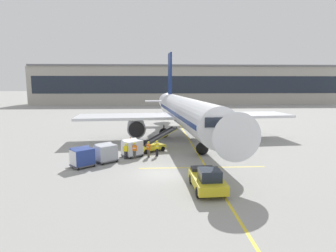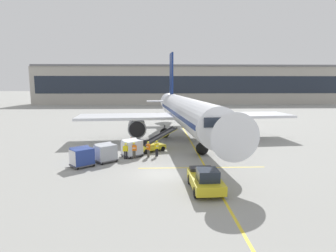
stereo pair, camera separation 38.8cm
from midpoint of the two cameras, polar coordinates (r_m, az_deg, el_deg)
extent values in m
plane|color=gray|center=(25.26, -1.77, -9.59)|extent=(600.00, 600.00, 0.00)
cylinder|color=silver|center=(40.08, 3.45, 2.81)|extent=(6.62, 30.78, 4.04)
cube|color=navy|center=(40.08, 3.45, 2.81)|extent=(6.56, 29.57, 0.48)
cone|color=silver|center=(23.48, 11.55, -1.37)|extent=(4.17, 4.35, 3.84)
cone|color=silver|center=(58.27, -0.03, 4.89)|extent=(3.97, 6.73, 3.43)
cube|color=silver|center=(40.17, -8.14, 1.88)|extent=(14.98, 7.32, 0.36)
cylinder|color=#93969E|center=(39.75, -6.71, -0.24)|extent=(2.83, 4.17, 2.50)
cylinder|color=black|center=(37.74, -6.66, -0.70)|extent=(2.13, 0.30, 2.13)
cube|color=silver|center=(43.13, 13.83, 2.17)|extent=(14.98, 7.32, 0.36)
cylinder|color=#93969E|center=(42.40, 12.85, 0.15)|extent=(2.83, 4.17, 2.50)
cylinder|color=black|center=(40.52, 13.85, -0.26)|extent=(2.13, 0.30, 2.13)
cube|color=navy|center=(56.57, 0.18, 9.94)|extent=(0.59, 3.68, 9.16)
cube|color=silver|center=(56.33, 0.23, 5.08)|extent=(10.04, 3.27, 0.20)
cube|color=#1E2633|center=(26.05, 9.56, 0.99)|extent=(2.97, 2.05, 0.89)
cylinder|color=#47474C|center=(31.62, 6.59, -3.52)|extent=(0.22, 0.22, 1.16)
sphere|color=black|center=(31.75, 6.58, -4.55)|extent=(1.42, 1.42, 1.42)
cylinder|color=#47474C|center=(41.45, -1.09, -0.61)|extent=(0.22, 0.22, 1.16)
sphere|color=black|center=(41.55, -1.09, -1.40)|extent=(1.42, 1.42, 1.42)
cylinder|color=#47474C|center=(42.55, 7.03, -0.43)|extent=(0.22, 0.22, 1.16)
sphere|color=black|center=(42.65, 7.02, -1.20)|extent=(1.42, 1.42, 1.42)
cube|color=gold|center=(33.17, -3.86, -4.31)|extent=(3.69, 3.30, 0.44)
cube|color=black|center=(32.83, -5.57, -3.45)|extent=(0.81, 0.81, 0.70)
cylinder|color=#333338|center=(33.19, -4.59, -3.22)|extent=(0.08, 0.08, 0.80)
cube|color=gold|center=(33.68, -2.10, -2.26)|extent=(4.55, 3.66, 1.83)
cube|color=black|center=(33.67, -2.10, -2.11)|extent=(4.35, 3.46, 1.68)
cube|color=#333338|center=(33.32, -1.65, -2.17)|extent=(3.99, 2.94, 1.87)
cube|color=#333338|center=(34.01, -2.55, -1.95)|extent=(3.99, 2.94, 1.87)
cylinder|color=black|center=(33.33, -1.44, -4.63)|extent=(0.57, 0.49, 0.56)
cylinder|color=black|center=(34.48, -2.93, -4.19)|extent=(0.57, 0.49, 0.56)
cylinder|color=black|center=(31.98, -4.85, -5.22)|extent=(0.57, 0.49, 0.56)
cylinder|color=black|center=(33.18, -6.27, -4.73)|extent=(0.57, 0.49, 0.56)
cube|color=#515156|center=(31.13, -7.56, -5.77)|extent=(2.56, 2.51, 0.12)
cylinder|color=#4C4C51|center=(30.41, -9.65, -6.18)|extent=(0.58, 0.50, 0.07)
cube|color=silver|center=(30.95, -7.59, -4.32)|extent=(2.42, 2.37, 1.50)
cube|color=silver|center=(31.17, -8.05, -3.25)|extent=(1.95, 1.82, 0.74)
cube|color=silver|center=(30.42, -9.08, -4.57)|extent=(0.95, 1.12, 1.38)
sphere|color=black|center=(31.26, -9.49, -5.87)|extent=(0.30, 0.30, 0.30)
sphere|color=black|center=(30.17, -8.06, -6.36)|extent=(0.30, 0.30, 0.30)
sphere|color=black|center=(32.14, -7.09, -5.42)|extent=(0.30, 0.30, 0.30)
sphere|color=black|center=(31.07, -5.62, -5.88)|extent=(0.30, 0.30, 0.30)
cube|color=#515156|center=(29.44, -12.75, -6.74)|extent=(2.56, 2.51, 0.12)
cylinder|color=#4C4C51|center=(28.82, -15.08, -7.18)|extent=(0.58, 0.50, 0.07)
cube|color=#9EA3AD|center=(29.24, -12.80, -5.21)|extent=(2.42, 2.37, 1.50)
cube|color=#9EA3AD|center=(29.48, -13.23, -4.07)|extent=(1.95, 1.82, 0.74)
cube|color=silver|center=(28.79, -14.47, -5.49)|extent=(0.95, 1.12, 1.38)
sphere|color=black|center=(29.66, -14.75, -6.82)|extent=(0.30, 0.30, 0.30)
sphere|color=black|center=(28.51, -13.45, -7.40)|extent=(0.30, 0.30, 0.30)
sphere|color=black|center=(30.41, -12.08, -6.35)|extent=(0.30, 0.30, 0.30)
sphere|color=black|center=(29.29, -10.71, -6.88)|extent=(0.30, 0.30, 0.30)
cube|color=#515156|center=(28.37, -17.22, -7.50)|extent=(2.56, 2.51, 0.12)
cylinder|color=#4C4C51|center=(27.85, -19.74, -7.94)|extent=(0.58, 0.50, 0.07)
cube|color=navy|center=(28.17, -17.29, -5.91)|extent=(2.42, 2.37, 1.50)
cube|color=navy|center=(28.41, -17.70, -4.72)|extent=(1.95, 1.82, 0.74)
cube|color=silver|center=(27.78, -19.10, -6.19)|extent=(0.95, 1.12, 1.38)
sphere|color=black|center=(28.67, -19.26, -7.55)|extent=(0.30, 0.30, 0.30)
sphere|color=black|center=(27.47, -18.11, -8.19)|extent=(0.30, 0.30, 0.30)
sphere|color=black|center=(29.31, -16.38, -7.07)|extent=(0.30, 0.30, 0.30)
sphere|color=black|center=(28.14, -15.13, -7.67)|extent=(0.30, 0.30, 0.30)
cube|color=gold|center=(21.53, 7.39, -11.00)|extent=(2.28, 4.48, 0.70)
cube|color=#1E2633|center=(20.58, 7.89, -9.73)|extent=(1.53, 1.60, 0.80)
cube|color=#28282D|center=(22.92, 6.51, -8.53)|extent=(1.82, 1.04, 0.24)
cylinder|color=black|center=(23.09, 8.91, -10.46)|extent=(0.31, 0.77, 0.76)
cylinder|color=black|center=(22.73, 4.30, -10.69)|extent=(0.31, 0.77, 0.76)
cylinder|color=black|center=(20.62, 10.78, -12.87)|extent=(0.31, 0.77, 0.76)
cylinder|color=black|center=(20.21, 5.60, -13.21)|extent=(0.31, 0.77, 0.76)
cylinder|color=#514C42|center=(30.27, -7.01, -5.74)|extent=(0.15, 0.15, 0.86)
cylinder|color=#514C42|center=(30.26, -7.35, -5.75)|extent=(0.15, 0.15, 0.86)
cube|color=orange|center=(30.10, -7.20, -4.42)|extent=(0.40, 0.28, 0.58)
cube|color=white|center=(29.98, -7.20, -4.47)|extent=(0.34, 0.05, 0.08)
sphere|color=tan|center=(30.01, -7.22, -3.66)|extent=(0.21, 0.21, 0.21)
sphere|color=yellow|center=(30.00, -7.22, -3.53)|extent=(0.23, 0.23, 0.23)
cylinder|color=orange|center=(30.12, -6.74, -4.50)|extent=(0.09, 0.09, 0.56)
cylinder|color=orange|center=(30.10, -7.66, -4.52)|extent=(0.09, 0.09, 0.56)
cylinder|color=black|center=(31.07, -2.48, -5.32)|extent=(0.15, 0.15, 0.86)
cylinder|color=black|center=(30.97, -2.76, -5.36)|extent=(0.15, 0.15, 0.86)
cube|color=yellow|center=(30.85, -2.63, -4.04)|extent=(0.45, 0.41, 0.58)
cube|color=white|center=(30.75, -2.50, -4.08)|extent=(0.29, 0.20, 0.08)
sphere|color=beige|center=(30.77, -2.63, -3.30)|extent=(0.21, 0.21, 0.21)
sphere|color=yellow|center=(30.75, -2.64, -3.17)|extent=(0.23, 0.23, 0.23)
cylinder|color=yellow|center=(31.00, -2.26, -4.07)|extent=(0.09, 0.09, 0.56)
cylinder|color=yellow|center=(30.73, -3.00, -4.19)|extent=(0.09, 0.09, 0.56)
cylinder|color=#514C42|center=(30.58, -4.20, -5.55)|extent=(0.15, 0.15, 0.86)
cylinder|color=#514C42|center=(30.72, -4.42, -5.50)|extent=(0.15, 0.15, 0.86)
cube|color=orange|center=(30.48, -4.33, -4.21)|extent=(0.43, 0.44, 0.58)
cube|color=white|center=(30.40, -4.51, -4.25)|extent=(0.24, 0.26, 0.08)
sphere|color=tan|center=(30.40, -4.33, -3.46)|extent=(0.21, 0.21, 0.21)
sphere|color=yellow|center=(30.38, -4.34, -3.33)|extent=(0.23, 0.23, 0.23)
cylinder|color=orange|center=(30.32, -4.03, -4.37)|extent=(0.09, 0.09, 0.56)
cylinder|color=orange|center=(30.67, -4.62, -4.23)|extent=(0.09, 0.09, 0.56)
cylinder|color=black|center=(30.11, -9.04, -5.86)|extent=(0.15, 0.15, 0.86)
cylinder|color=black|center=(30.07, -8.70, -5.88)|extent=(0.15, 0.15, 0.86)
cube|color=yellow|center=(29.92, -8.90, -4.53)|extent=(0.40, 0.28, 0.58)
cube|color=white|center=(30.04, -8.85, -4.48)|extent=(0.34, 0.05, 0.08)
sphere|color=beige|center=(29.83, -8.92, -3.77)|extent=(0.21, 0.21, 0.21)
sphere|color=yellow|center=(29.82, -8.93, -3.64)|extent=(0.23, 0.23, 0.23)
cylinder|color=yellow|center=(29.98, -9.35, -4.61)|extent=(0.09, 0.09, 0.56)
cylinder|color=yellow|center=(29.88, -8.45, -4.64)|extent=(0.09, 0.09, 0.56)
cube|color=black|center=(41.31, -7.00, -2.48)|extent=(0.67, 0.67, 0.05)
cone|color=orange|center=(41.24, -7.01, -1.97)|extent=(0.53, 0.53, 0.70)
cylinder|color=white|center=(41.23, -7.01, -1.92)|extent=(0.29, 0.29, 0.08)
cube|color=black|center=(39.45, -7.88, -3.02)|extent=(0.55, 0.55, 0.05)
cone|color=orange|center=(39.39, -7.88, -2.57)|extent=(0.44, 0.44, 0.58)
cylinder|color=white|center=(39.39, -7.89, -2.53)|extent=(0.24, 0.24, 0.07)
cube|color=yellow|center=(40.68, 3.93, -2.64)|extent=(0.20, 110.00, 0.01)
cube|color=yellow|center=(27.18, 6.57, -8.32)|extent=(12.00, 0.20, 0.01)
cube|color=#A8A399|center=(116.66, 4.06, 8.15)|extent=(122.41, 16.50, 14.42)
cube|color=#1E2633|center=(108.42, 4.58, 8.31)|extent=(118.74, 0.10, 6.49)
cube|color=slate|center=(115.22, 4.19, 11.91)|extent=(121.19, 14.03, 0.70)
camera|label=1|loc=(0.19, -90.35, -0.05)|focal=30.16mm
camera|label=2|loc=(0.19, 89.65, 0.05)|focal=30.16mm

